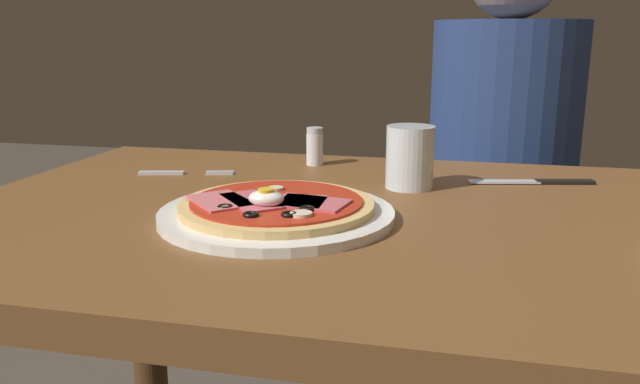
# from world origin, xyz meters

# --- Properties ---
(dining_table) EXTENTS (1.18, 0.74, 0.72)m
(dining_table) POSITION_xyz_m (0.00, 0.00, 0.60)
(dining_table) COLOR brown
(dining_table) RESTS_ON ground
(pizza_foreground) EXTENTS (0.30, 0.30, 0.05)m
(pizza_foreground) POSITION_xyz_m (-0.12, -0.07, 0.74)
(pizza_foreground) COLOR white
(pizza_foreground) RESTS_ON dining_table
(water_glass_near) EXTENTS (0.07, 0.07, 0.09)m
(water_glass_near) POSITION_xyz_m (0.03, 0.14, 0.77)
(water_glass_near) COLOR silver
(water_glass_near) RESTS_ON dining_table
(fork) EXTENTS (0.16, 0.05, 0.00)m
(fork) POSITION_xyz_m (-0.36, 0.15, 0.73)
(fork) COLOR silver
(fork) RESTS_ON dining_table
(knife) EXTENTS (0.19, 0.06, 0.01)m
(knife) POSITION_xyz_m (0.22, 0.21, 0.73)
(knife) COLOR silver
(knife) RESTS_ON dining_table
(salt_shaker) EXTENTS (0.03, 0.03, 0.07)m
(salt_shaker) POSITION_xyz_m (-0.16, 0.28, 0.76)
(salt_shaker) COLOR white
(salt_shaker) RESTS_ON dining_table
(diner_person) EXTENTS (0.32, 0.32, 1.18)m
(diner_person) POSITION_xyz_m (0.19, 0.62, 0.56)
(diner_person) COLOR black
(diner_person) RESTS_ON ground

